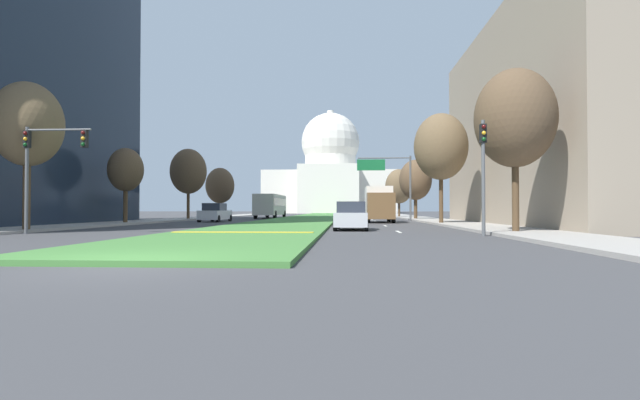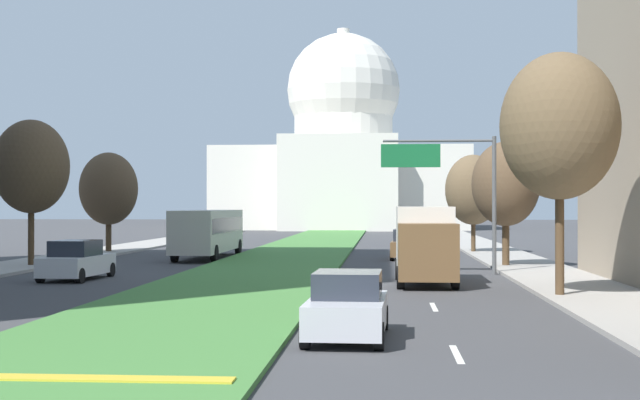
{
  "view_description": "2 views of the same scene",
  "coord_description": "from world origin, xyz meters",
  "views": [
    {
      "loc": [
        4.74,
        -9.67,
        1.23
      ],
      "look_at": [
        2.39,
        30.99,
        1.97
      ],
      "focal_mm": 26.65,
      "sensor_mm": 36.0,
      "label": 1
    },
    {
      "loc": [
        5.87,
        -3.82,
        3.26
      ],
      "look_at": [
        2.12,
        47.4,
        3.56
      ],
      "focal_mm": 49.47,
      "sensor_mm": 36.0,
      "label": 2
    }
  ],
  "objects": [
    {
      "name": "ground_plane",
      "position": [
        0.0,
        61.17,
        0.0
      ],
      "size": [
        269.16,
        269.16,
        0.0
      ],
      "primitive_type": "plane",
      "color": "#3D3D3F"
    },
    {
      "name": "grass_median",
      "position": [
        0.0,
        55.06,
        0.07
      ],
      "size": [
        7.14,
        110.11,
        0.14
      ],
      "primitive_type": "cube",
      "color": "#427A38",
      "rests_on": "ground_plane"
    },
    {
      "name": "median_curb_nose",
      "position": [
        0.0,
        11.61,
        0.16
      ],
      "size": [
        6.43,
        0.5,
        0.04
      ],
      "primitive_type": "cube",
      "color": "gold",
      "rests_on": "grass_median"
    },
    {
      "name": "lane_dashes_right",
      "position": [
        7.44,
        33.72,
        0.0
      ],
      "size": [
        0.16,
        35.46,
        0.01
      ],
      "color": "silver",
      "rests_on": "ground_plane"
    },
    {
      "name": "sidewalk_left",
      "position": [
        -13.31,
        48.94,
        0.07
      ],
      "size": [
        4.0,
        110.11,
        0.15
      ],
      "primitive_type": "cube",
      "color": "#9E9991",
      "rests_on": "ground_plane"
    },
    {
      "name": "sidewalk_right",
      "position": [
        13.31,
        48.94,
        0.07
      ],
      "size": [
        4.0,
        110.11,
        0.15
      ],
      "primitive_type": "cube",
      "color": "#9E9991",
      "rests_on": "ground_plane"
    },
    {
      "name": "capitol_building",
      "position": [
        0.0,
        121.66,
        9.98
      ],
      "size": [
        34.47,
        29.79,
        28.6
      ],
      "color": "silver",
      "rests_on": "ground_plane"
    },
    {
      "name": "overhead_guide_sign",
      "position": [
        9.02,
        37.96,
        4.64
      ],
      "size": [
        5.41,
        0.2,
        6.5
      ],
      "color": "#515456",
      "rests_on": "ground_plane"
    },
    {
      "name": "street_tree_right_mid",
      "position": [
        11.96,
        27.36,
        6.0
      ],
      "size": [
        4.12,
        4.12,
        8.59
      ],
      "color": "#4C3823",
      "rests_on": "ground_plane"
    },
    {
      "name": "street_tree_left_far",
      "position": [
        -12.54,
        40.92,
        5.27
      ],
      "size": [
        3.92,
        3.92,
        7.74
      ],
      "color": "#4C3823",
      "rests_on": "ground_plane"
    },
    {
      "name": "street_tree_right_far",
      "position": [
        12.17,
        42.6,
        4.35
      ],
      "size": [
        3.53,
        3.53,
        6.58
      ],
      "color": "#4C3823",
      "rests_on": "ground_plane"
    },
    {
      "name": "street_tree_left_distant",
      "position": [
        -12.74,
        54.46,
        4.37
      ],
      "size": [
        3.92,
        3.92,
        6.83
      ],
      "color": "#4C3823",
      "rests_on": "ground_plane"
    },
    {
      "name": "street_tree_right_distant",
      "position": [
        11.85,
        56.09,
        4.29
      ],
      "size": [
        3.79,
        3.79,
        6.67
      ],
      "color": "#4C3823",
      "rests_on": "ground_plane"
    },
    {
      "name": "sedan_lead_stopped",
      "position": [
        4.97,
        17.69,
        0.77
      ],
      "size": [
        2.01,
        4.24,
        1.63
      ],
      "color": "#BCBCC1",
      "rests_on": "ground_plane"
    },
    {
      "name": "sedan_midblock",
      "position": [
        -7.57,
        33.83,
        0.81
      ],
      "size": [
        2.18,
        4.55,
        1.73
      ],
      "color": "silver",
      "rests_on": "ground_plane"
    },
    {
      "name": "sedan_distant",
      "position": [
        7.22,
        49.65,
        0.84
      ],
      "size": [
        2.09,
        4.71,
        1.81
      ],
      "color": "brown",
      "rests_on": "ground_plane"
    },
    {
      "name": "box_truck_delivery",
      "position": [
        7.54,
        32.86,
        1.68
      ],
      "size": [
        2.4,
        6.4,
        3.2
      ],
      "color": "brown",
      "rests_on": "ground_plane"
    },
    {
      "name": "city_bus",
      "position": [
        -4.96,
        49.76,
        1.77
      ],
      "size": [
        2.62,
        11.0,
        2.95
      ],
      "color": "beige",
      "rests_on": "ground_plane"
    }
  ]
}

